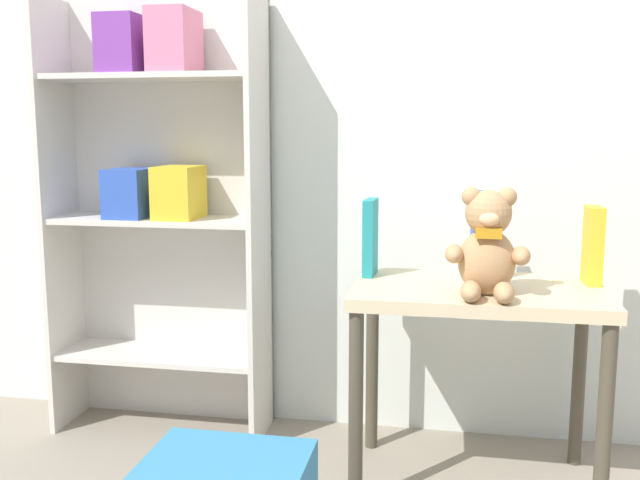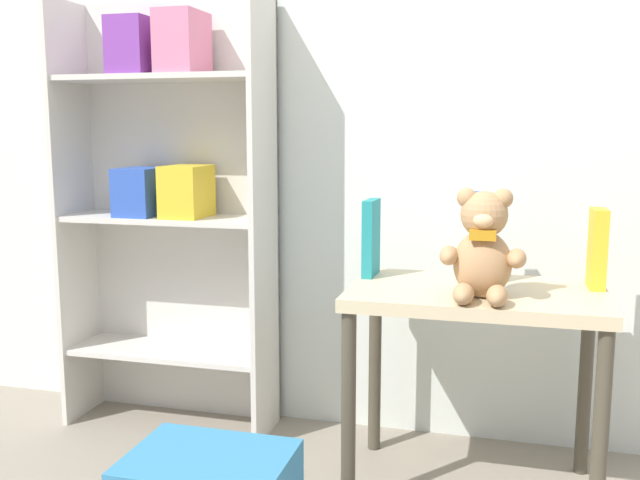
{
  "view_description": "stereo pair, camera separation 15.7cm",
  "coord_description": "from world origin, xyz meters",
  "px_view_note": "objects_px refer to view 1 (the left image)",
  "views": [
    {
      "loc": [
        0.15,
        -0.9,
        1.03
      ],
      "look_at": [
        -0.24,
        1.16,
        0.71
      ],
      "focal_mm": 40.0,
      "sensor_mm": 36.0,
      "label": 1
    },
    {
      "loc": [
        0.3,
        -0.86,
        1.03
      ],
      "look_at": [
        -0.24,
        1.16,
        0.71
      ],
      "focal_mm": 40.0,
      "sensor_mm": 36.0,
      "label": 2
    }
  ],
  "objects_px": {
    "display_table": "(477,317)",
    "book_standing_teal": "(370,237)",
    "bookshelf_side": "(161,189)",
    "book_standing_blue": "(479,236)",
    "book_standing_yellow": "(593,245)",
    "teddy_bear": "(487,247)"
  },
  "relations": [
    {
      "from": "display_table",
      "to": "teddy_bear",
      "type": "relative_size",
      "value": 2.42
    },
    {
      "from": "teddy_bear",
      "to": "book_standing_teal",
      "type": "relative_size",
      "value": 1.25
    },
    {
      "from": "book_standing_teal",
      "to": "book_standing_yellow",
      "type": "height_order",
      "value": "book_standing_teal"
    },
    {
      "from": "bookshelf_side",
      "to": "teddy_bear",
      "type": "bearing_deg",
      "value": -18.63
    },
    {
      "from": "book_standing_blue",
      "to": "book_standing_yellow",
      "type": "relative_size",
      "value": 1.16
    },
    {
      "from": "display_table",
      "to": "book_standing_blue",
      "type": "bearing_deg",
      "value": 90.0
    },
    {
      "from": "bookshelf_side",
      "to": "book_standing_blue",
      "type": "height_order",
      "value": "bookshelf_side"
    },
    {
      "from": "display_table",
      "to": "book_standing_yellow",
      "type": "bearing_deg",
      "value": 17.06
    },
    {
      "from": "book_standing_blue",
      "to": "display_table",
      "type": "bearing_deg",
      "value": -92.32
    },
    {
      "from": "book_standing_teal",
      "to": "bookshelf_side",
      "type": "bearing_deg",
      "value": 170.52
    },
    {
      "from": "book_standing_blue",
      "to": "book_standing_yellow",
      "type": "bearing_deg",
      "value": -3.52
    },
    {
      "from": "book_standing_blue",
      "to": "book_standing_teal",
      "type": "bearing_deg",
      "value": 177.97
    },
    {
      "from": "bookshelf_side",
      "to": "book_standing_blue",
      "type": "xyz_separation_m",
      "value": [
        1.05,
        -0.14,
        -0.11
      ]
    },
    {
      "from": "book_standing_teal",
      "to": "book_standing_yellow",
      "type": "bearing_deg",
      "value": 1.42
    },
    {
      "from": "book_standing_teal",
      "to": "display_table",
      "type": "bearing_deg",
      "value": -16.01
    },
    {
      "from": "bookshelf_side",
      "to": "book_standing_yellow",
      "type": "distance_m",
      "value": 1.38
    },
    {
      "from": "bookshelf_side",
      "to": "book_standing_yellow",
      "type": "xyz_separation_m",
      "value": [
        1.37,
        -0.15,
        -0.13
      ]
    },
    {
      "from": "book_standing_yellow",
      "to": "book_standing_teal",
      "type": "bearing_deg",
      "value": 177.98
    },
    {
      "from": "display_table",
      "to": "book_standing_teal",
      "type": "relative_size",
      "value": 3.03
    },
    {
      "from": "bookshelf_side",
      "to": "book_standing_blue",
      "type": "bearing_deg",
      "value": -7.87
    },
    {
      "from": "book_standing_teal",
      "to": "book_standing_blue",
      "type": "relative_size",
      "value": 0.89
    },
    {
      "from": "teddy_bear",
      "to": "book_standing_yellow",
      "type": "xyz_separation_m",
      "value": [
        0.3,
        0.21,
        -0.02
      ]
    }
  ]
}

